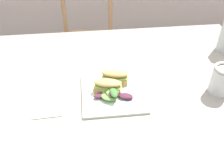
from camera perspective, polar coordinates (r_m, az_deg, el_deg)
name	(u,v)px	position (r m, az deg, el deg)	size (l,w,h in m)	color
dining_table	(104,105)	(1.15, -1.76, -4.68)	(1.41, 0.94, 0.74)	gray
chair_wooden_far	(87,41)	(1.95, -5.40, 9.35)	(0.44, 0.44, 0.87)	tan
plate_lunch	(113,93)	(1.03, 0.24, -2.05)	(0.24, 0.24, 0.01)	beige
sandwich_half_front	(108,86)	(1.02, -0.93, -0.38)	(0.12, 0.08, 0.06)	tan
sandwich_half_back	(115,76)	(1.06, 0.64, 1.71)	(0.12, 0.08, 0.06)	tan
salad_mixed_greens	(112,93)	(1.00, -0.09, -1.91)	(0.16, 0.11, 0.04)	#4C2338
napkin_folded	(47,95)	(1.06, -13.88, -2.37)	(0.11, 0.24, 0.00)	silver
fork_on_napkin	(47,92)	(1.07, -13.88, -1.62)	(0.03, 0.19, 0.00)	silver
mason_jar_iced_tea	(221,81)	(1.10, 22.67, 0.64)	(0.08, 0.08, 0.12)	#995623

